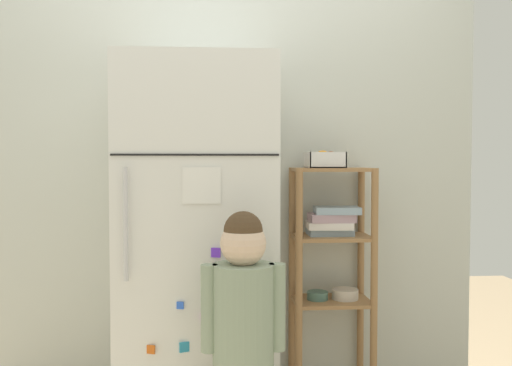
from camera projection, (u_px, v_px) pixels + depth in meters
The scene contains 5 objects.
kitchen_wall_back at pixel (224, 184), 2.93m from camera, with size 2.73×0.03×2.19m, color silver.
refrigerator at pixel (198, 240), 2.60m from camera, with size 0.71×0.66×1.69m.
child_standing at pixel (243, 314), 2.13m from camera, with size 0.33×0.24×1.03m.
pantry_shelf_unit at pixel (332, 252), 2.81m from camera, with size 0.41×0.29×1.19m.
fruit_bin at pixel (325, 160), 2.79m from camera, with size 0.18×0.19×0.09m.
Camera 1 is at (-0.04, -2.58, 1.22)m, focal length 38.43 mm.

